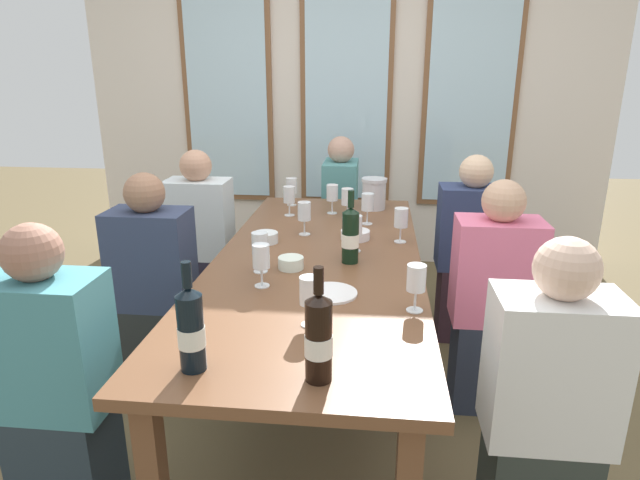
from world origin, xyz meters
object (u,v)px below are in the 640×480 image
object	(u,v)px
wine_glass_4	(292,187)
seated_person_4	(154,290)
dining_table	(318,272)
white_plate_0	(330,293)
wine_glass_10	(289,195)
seated_person_6	(340,216)
wine_glass_5	(355,227)
seated_person_3	(469,254)
wine_glass_3	(416,280)
wine_glass_8	(261,258)
wine_bottle_2	(191,329)
seated_person_1	(545,414)
tasting_bowl_1	(355,235)
wine_glass_9	(368,203)
wine_glass_1	(260,245)
metal_pitcher	(374,193)
tasting_bowl_0	(266,237)
wine_glass_2	(333,194)
seated_person_0	(55,388)
wine_glass_6	(347,198)
wine_bottle_0	(350,235)
seated_person_2	(201,244)
tasting_bowl_2	(291,263)
wine_bottle_1	(319,337)
wine_glass_0	(304,213)
seated_person_5	(493,304)

from	to	relation	value
wine_glass_4	seated_person_4	size ratio (longest dim) A/B	0.16
seated_person_4	dining_table	bearing A→B (deg)	-2.31
white_plate_0	dining_table	bearing A→B (deg)	103.06
wine_glass_10	seated_person_6	xyz separation A→B (m)	(0.25, 0.79, -0.34)
wine_glass_5	seated_person_3	world-z (taller)	seated_person_3
wine_glass_3	wine_glass_8	distance (m)	0.61
wine_bottle_2	seated_person_1	world-z (taller)	seated_person_1
tasting_bowl_1	wine_glass_9	size ratio (longest dim) A/B	0.85
wine_glass_1	metal_pitcher	bearing A→B (deg)	67.63
tasting_bowl_0	seated_person_4	bearing A→B (deg)	-162.98
wine_glass_2	wine_glass_3	xyz separation A→B (m)	(0.40, -1.32, -0.00)
metal_pitcher	seated_person_0	bearing A→B (deg)	-121.19
wine_bottle_2	seated_person_4	bearing A→B (deg)	118.87
wine_glass_6	seated_person_4	size ratio (longest dim) A/B	0.16
tasting_bowl_1	seated_person_6	size ratio (longest dim) A/B	0.13
wine_bottle_0	seated_person_0	distance (m)	1.28
seated_person_1	wine_glass_4	bearing A→B (deg)	121.71
tasting_bowl_0	seated_person_2	xyz separation A→B (m)	(-0.53, 0.57, -0.24)
tasting_bowl_2	wine_glass_4	bearing A→B (deg)	98.75
metal_pitcher	seated_person_1	distance (m)	1.83
tasting_bowl_2	seated_person_4	size ratio (longest dim) A/B	0.10
wine_bottle_1	wine_glass_10	world-z (taller)	wine_bottle_1
wine_bottle_2	wine_glass_1	xyz separation A→B (m)	(0.03, 0.78, -0.01)
seated_person_1	seated_person_6	bearing A→B (deg)	109.43
wine_glass_3	wine_glass_9	size ratio (longest dim) A/B	1.00
wine_glass_8	seated_person_0	size ratio (longest dim) A/B	0.16
seated_person_2	tasting_bowl_1	bearing A→B (deg)	-25.59
wine_glass_1	seated_person_2	bearing A→B (deg)	121.34
tasting_bowl_0	wine_glass_3	world-z (taller)	wine_glass_3
metal_pitcher	tasting_bowl_0	distance (m)	0.90
wine_glass_8	seated_person_1	xyz separation A→B (m)	(0.99, -0.43, -0.33)
wine_glass_9	seated_person_2	distance (m)	1.09
wine_glass_2	wine_glass_9	bearing A→B (deg)	-45.15
wine_bottle_1	seated_person_1	bearing A→B (deg)	17.12
wine_glass_1	wine_glass_8	distance (m)	0.16
wine_glass_8	wine_glass_1	bearing A→B (deg)	104.05
wine_glass_9	seated_person_0	xyz separation A→B (m)	(-1.02, -1.40, -0.34)
seated_person_2	wine_glass_9	bearing A→B (deg)	-10.23
tasting_bowl_2	wine_glass_4	xyz separation A→B (m)	(-0.17, 1.11, 0.09)
wine_glass_6	seated_person_3	distance (m)	0.79
wine_glass_3	wine_bottle_1	bearing A→B (deg)	-121.52
wine_glass_9	seated_person_3	bearing A→B (deg)	15.62
white_plate_0	seated_person_6	bearing A→B (deg)	92.85
dining_table	wine_glass_9	size ratio (longest dim) A/B	13.32
white_plate_0	metal_pitcher	distance (m)	1.35
wine_glass_0	seated_person_1	size ratio (longest dim) A/B	0.16
wine_glass_6	tasting_bowl_2	bearing A→B (deg)	-102.87
wine_glass_9	seated_person_5	distance (m)	0.87
tasting_bowl_2	wine_glass_5	bearing A→B (deg)	44.71
seated_person_0	seated_person_2	size ratio (longest dim) A/B	1.00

